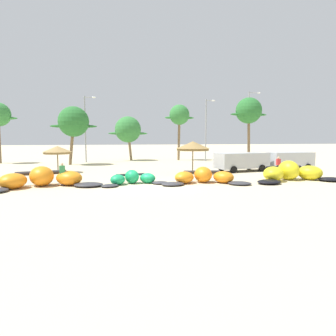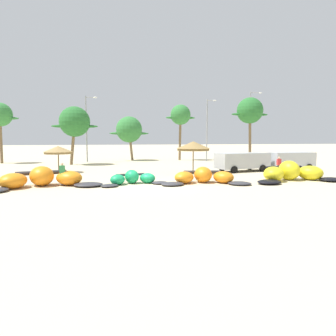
% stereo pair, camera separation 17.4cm
% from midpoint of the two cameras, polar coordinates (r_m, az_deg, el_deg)
% --- Properties ---
extents(ground_plane, '(260.00, 260.00, 0.00)m').
position_cam_midpoint_polar(ground_plane, '(20.96, -2.20, -3.33)').
color(ground_plane, beige).
extents(kite_far_left, '(7.98, 4.67, 1.37)m').
position_cam_midpoint_polar(kite_far_left, '(22.01, -22.81, -1.96)').
color(kite_far_left, '#333338').
rests_on(kite_far_left, ground).
extents(kite_left, '(5.05, 2.80, 1.01)m').
position_cam_midpoint_polar(kite_left, '(21.63, -6.55, -2.04)').
color(kite_left, '#333338').
rests_on(kite_left, ground).
extents(kite_left_of_center, '(6.73, 3.50, 1.18)m').
position_cam_midpoint_polar(kite_left_of_center, '(22.05, 7.12, -1.73)').
color(kite_left_of_center, '#333338').
rests_on(kite_left_of_center, ground).
extents(kite_center, '(7.66, 3.68, 1.54)m').
position_cam_midpoint_polar(kite_center, '(25.10, 22.91, -0.92)').
color(kite_center, black).
rests_on(kite_center, ground).
extents(beach_umbrella_near_van, '(2.69, 2.69, 2.57)m').
position_cam_midpoint_polar(beach_umbrella_near_van, '(30.16, -20.19, 3.27)').
color(beach_umbrella_near_van, brown).
rests_on(beach_umbrella_near_van, ground).
extents(beach_umbrella_middle, '(3.13, 3.13, 3.02)m').
position_cam_midpoint_polar(beach_umbrella_middle, '(27.85, 5.05, 4.24)').
color(beach_umbrella_middle, brown).
rests_on(beach_umbrella_middle, ground).
extents(parked_van, '(4.80, 2.47, 1.84)m').
position_cam_midpoint_polar(parked_van, '(33.38, 22.53, 1.51)').
color(parked_van, '#B2B7BC').
rests_on(parked_van, ground).
extents(parked_car_second, '(5.69, 3.09, 1.84)m').
position_cam_midpoint_polar(parked_car_second, '(30.45, 14.05, 1.41)').
color(parked_car_second, '#B2B7BC').
rests_on(parked_car_second, ground).
extents(person_near_kites, '(0.36, 0.24, 1.62)m').
position_cam_midpoint_polar(person_near_kites, '(28.98, 20.66, 0.46)').
color(person_near_kites, '#383842').
rests_on(person_near_kites, ground).
extents(person_by_umbrellas, '(0.36, 0.24, 1.62)m').
position_cam_midpoint_polar(person_by_umbrellas, '(21.92, -19.40, -1.08)').
color(person_by_umbrellas, '#383842').
rests_on(person_by_umbrellas, ground).
extents(palm_leftmost, '(4.65, 3.10, 7.91)m').
position_cam_midpoint_polar(palm_leftmost, '(44.81, -29.48, 8.80)').
color(palm_leftmost, brown).
rests_on(palm_leftmost, ground).
extents(palm_left, '(5.62, 3.74, 7.21)m').
position_cam_midpoint_polar(palm_left, '(38.84, -17.36, 8.42)').
color(palm_left, brown).
rests_on(palm_left, ground).
extents(palm_left_of_gap, '(5.77, 3.84, 6.50)m').
position_cam_midpoint_polar(palm_left_of_gap, '(44.54, -7.36, 7.30)').
color(palm_left_of_gap, '#7F6647').
rests_on(palm_left_of_gap, ground).
extents(palm_center_left, '(4.49, 3.00, 8.28)m').
position_cam_midpoint_polar(palm_center_left, '(45.00, 2.53, 10.03)').
color(palm_center_left, brown).
rests_on(palm_center_left, ground).
extents(palm_center_right, '(5.37, 3.58, 8.89)m').
position_cam_midpoint_polar(palm_center_right, '(43.18, 15.56, 10.48)').
color(palm_center_right, brown).
rests_on(palm_center_right, ground).
extents(lamppost_west_center, '(1.63, 0.24, 8.98)m').
position_cam_midpoint_polar(lamppost_west_center, '(42.40, -15.12, 7.86)').
color(lamppost_west_center, gray).
rests_on(lamppost_west_center, ground).
extents(lamppost_east_center, '(1.45, 0.24, 8.74)m').
position_cam_midpoint_polar(lamppost_east_center, '(42.78, 7.73, 7.79)').
color(lamppost_east_center, gray).
rests_on(lamppost_east_center, ground).
extents(lamppost_east, '(2.04, 0.24, 10.58)m').
position_cam_midpoint_polar(lamppost_east, '(49.33, 15.67, 8.52)').
color(lamppost_east, gray).
rests_on(lamppost_east, ground).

